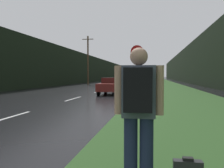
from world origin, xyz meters
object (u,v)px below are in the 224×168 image
car_passing_near (113,86)px  car_oncoming (125,79)px  hitchhiker_with_backpack (139,109)px  car_passing_far (123,83)px  delivery_truck (134,74)px  stop_sign (137,67)px

car_passing_near → car_oncoming: 39.04m
car_passing_near → car_oncoming: car_oncoming is taller
hitchhiker_with_backpack → car_passing_far: hitchhiker_with_backpack is taller
hitchhiker_with_backpack → car_passing_near: 15.90m
car_oncoming → car_passing_near: bearing=-84.7°
car_oncoming → delivery_truck: size_ratio=0.59×
hitchhiker_with_backpack → car_passing_near: size_ratio=0.43×
stop_sign → car_passing_near: (-2.31, 5.59, -1.25)m
car_passing_far → car_oncoming: car_oncoming is taller
car_oncoming → stop_sign: bearing=-82.4°
car_passing_far → delivery_truck: bearing=-86.7°
stop_sign → car_oncoming: bearing=97.6°
stop_sign → delivery_truck: (-5.91, 74.77, -0.02)m
hitchhiker_with_backpack → delivery_truck: (-6.59, 84.79, 0.86)m
car_passing_near → stop_sign: bearing=112.4°
car_passing_far → car_passing_near: bearing=90.0°
car_passing_near → car_oncoming: size_ratio=0.95×
car_passing_near → car_passing_far: car_passing_near is taller
car_passing_far → delivery_truck: delivery_truck is taller
car_passing_far → car_oncoming: bearing=-83.6°
hitchhiker_with_backpack → car_oncoming: hitchhiker_with_backpack is taller
car_passing_far → stop_sign: bearing=100.6°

